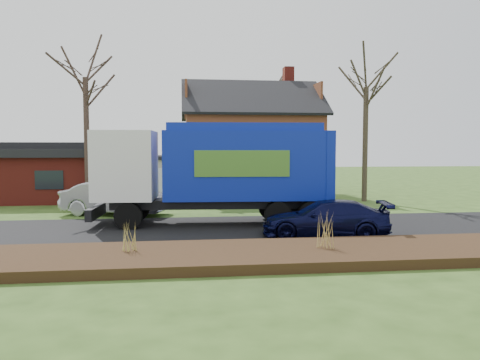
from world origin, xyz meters
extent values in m
plane|color=#2D4918|center=(0.00, 0.00, 0.00)|extent=(120.00, 120.00, 0.00)
cube|color=black|center=(0.00, 0.00, 0.01)|extent=(80.00, 7.00, 0.02)
cube|color=black|center=(0.00, -5.30, 0.15)|extent=(80.00, 3.50, 0.30)
cube|color=beige|center=(2.00, 14.00, 1.35)|extent=(9.00, 7.50, 2.70)
cube|color=#5E301A|center=(2.00, 14.00, 4.10)|extent=(9.00, 7.50, 2.80)
cube|color=maroon|center=(5.00, 15.00, 8.46)|extent=(0.70, 0.90, 1.60)
cube|color=beige|center=(-4.20, 13.50, 1.30)|extent=(3.50, 5.50, 2.60)
cube|color=black|center=(-4.20, 13.50, 2.72)|extent=(3.90, 5.90, 0.24)
cube|color=maroon|center=(-12.00, 13.00, 1.40)|extent=(9.00, 7.50, 2.80)
cube|color=black|center=(-12.00, 13.00, 3.05)|extent=(9.80, 8.20, 0.50)
cube|color=black|center=(-12.00, 13.00, 3.50)|extent=(7.00, 6.00, 0.40)
cylinder|color=black|center=(-5.01, 0.47, 0.57)|extent=(1.16, 0.44, 1.14)
cylinder|color=black|center=(-4.89, 2.76, 0.57)|extent=(1.16, 0.44, 1.14)
cylinder|color=black|center=(1.20, 0.12, 0.57)|extent=(1.16, 0.44, 1.14)
cylinder|color=black|center=(1.33, 2.41, 0.57)|extent=(1.16, 0.44, 1.14)
cylinder|color=black|center=(2.62, 0.04, 0.57)|extent=(1.16, 0.44, 1.14)
cylinder|color=black|center=(2.75, 2.33, 0.57)|extent=(1.16, 0.44, 1.14)
cube|color=black|center=(-1.13, 1.40, 0.93)|extent=(9.46, 1.83, 0.38)
cube|color=white|center=(-5.22, 1.63, 2.62)|extent=(2.66, 2.87, 2.95)
cube|color=black|center=(-6.42, 1.69, 2.79)|extent=(0.22, 2.41, 0.98)
cube|color=black|center=(-6.53, 1.70, 0.60)|extent=(0.42, 2.74, 0.49)
cube|color=#0C1F96|center=(-0.10, 1.34, 2.62)|extent=(7.02, 3.11, 2.95)
cube|color=#0C1F96|center=(-0.10, 1.34, 4.26)|extent=(6.68, 2.76, 0.33)
cube|color=#0C1F96|center=(3.45, 1.15, 2.51)|extent=(0.54, 2.80, 3.17)
cube|color=#447B28|center=(-0.34, -0.03, 2.73)|extent=(3.93, 0.26, 1.09)
cube|color=#447B28|center=(-0.18, 2.74, 2.73)|extent=(3.93, 0.26, 1.09)
imported|color=#9C9FA3|center=(-6.18, 4.92, 0.86)|extent=(5.54, 3.25, 1.72)
imported|color=black|center=(2.59, -2.01, 0.70)|extent=(5.07, 2.78, 1.39)
cylinder|color=#3C2C24|center=(-8.15, 8.34, 3.66)|extent=(0.30, 0.30, 7.33)
cylinder|color=#3E3425|center=(8.61, 9.10, 3.57)|extent=(0.33, 0.33, 7.14)
cylinder|color=#3F2F26|center=(4.38, 21.61, 4.17)|extent=(0.32, 0.32, 8.34)
cone|color=tan|center=(-4.40, -4.98, 0.75)|extent=(0.04, 0.04, 0.90)
cone|color=tan|center=(-4.55, -4.98, 0.75)|extent=(0.04, 0.04, 0.90)
cone|color=tan|center=(-4.25, -4.98, 0.75)|extent=(0.04, 0.04, 0.90)
cone|color=tan|center=(-4.40, -4.86, 0.75)|extent=(0.04, 0.04, 0.90)
cone|color=tan|center=(-4.40, -5.10, 0.75)|extent=(0.04, 0.04, 0.90)
cone|color=#A68949|center=(1.63, -5.28, 0.84)|extent=(0.05, 0.05, 1.09)
cone|color=#A68949|center=(1.46, -5.28, 0.84)|extent=(0.05, 0.05, 1.09)
cone|color=#A68949|center=(1.80, -5.28, 0.84)|extent=(0.05, 0.05, 1.09)
cone|color=#A68949|center=(1.63, -5.14, 0.84)|extent=(0.05, 0.05, 1.09)
cone|color=#A68949|center=(1.63, -5.42, 0.84)|extent=(0.05, 0.05, 1.09)
camera|label=1|loc=(-2.78, -19.08, 3.40)|focal=35.00mm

